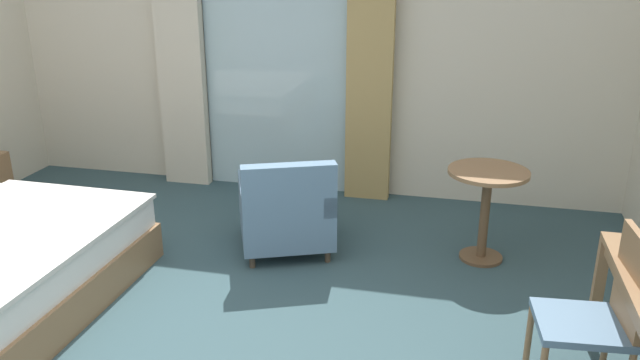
# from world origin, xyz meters

# --- Properties ---
(wall_back) EXTENTS (6.10, 0.12, 2.67)m
(wall_back) POSITION_xyz_m (0.00, 3.00, 1.34)
(wall_back) COLOR beige
(wall_back) RESTS_ON ground
(balcony_glass_door) EXTENTS (1.39, 0.02, 2.35)m
(balcony_glass_door) POSITION_xyz_m (-0.29, 2.92, 1.18)
(balcony_glass_door) COLOR silver
(balcony_glass_door) RESTS_ON ground
(curtain_panel_left) EXTENTS (0.46, 0.10, 2.35)m
(curtain_panel_left) POSITION_xyz_m (-1.21, 2.82, 1.18)
(curtain_panel_left) COLOR beige
(curtain_panel_left) RESTS_ON ground
(curtain_panel_right) EXTENTS (0.42, 0.10, 2.35)m
(curtain_panel_right) POSITION_xyz_m (0.63, 2.82, 1.18)
(curtain_panel_right) COLOR tan
(curtain_panel_right) RESTS_ON ground
(desk_chair) EXTENTS (0.49, 0.46, 0.94)m
(desk_chair) POSITION_xyz_m (2.25, 0.25, 0.51)
(desk_chair) COLOR slate
(desk_chair) RESTS_ON ground
(armchair_by_window) EXTENTS (0.93, 0.96, 0.79)m
(armchair_by_window) POSITION_xyz_m (0.19, 1.55, 0.32)
(armchair_by_window) COLOR slate
(armchair_by_window) RESTS_ON ground
(round_cafe_table) EXTENTS (0.59, 0.59, 0.72)m
(round_cafe_table) POSITION_xyz_m (1.69, 1.74, 0.52)
(round_cafe_table) COLOR olive
(round_cafe_table) RESTS_ON ground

